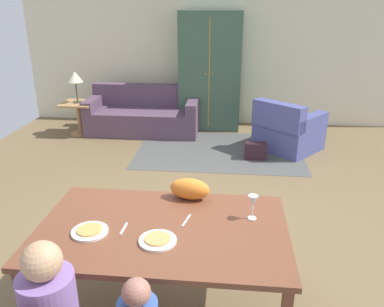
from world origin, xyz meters
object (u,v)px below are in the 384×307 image
(dining_table, at_px, (163,235))
(plate_near_man, at_px, (90,232))
(armchair, at_px, (287,131))
(armoire, at_px, (210,72))
(cat, at_px, (190,189))
(side_table, at_px, (79,114))
(wine_glass, at_px, (253,202))
(handbag, at_px, (255,151))
(plate_near_child, at_px, (158,241))
(table_lamp, at_px, (75,78))
(couch, at_px, (144,116))

(dining_table, bearing_deg, plate_near_man, -165.98)
(armchair, distance_m, armoire, 1.85)
(cat, height_order, side_table, cat)
(dining_table, xyz_separation_m, wine_glass, (0.63, 0.18, 0.20))
(plate_near_man, height_order, handbag, plate_near_man)
(plate_near_child, distance_m, table_lamp, 4.87)
(wine_glass, xyz_separation_m, armoire, (-0.57, 4.61, 0.16))
(side_table, relative_size, handbag, 1.81)
(plate_near_man, height_order, couch, couch)
(plate_near_child, bearing_deg, couch, 103.70)
(plate_near_child, xyz_separation_m, armchair, (1.36, 3.88, -0.45))
(couch, relative_size, handbag, 6.18)
(dining_table, relative_size, armchair, 1.45)
(plate_near_man, distance_m, couch, 4.59)
(cat, relative_size, table_lamp, 0.59)
(plate_near_man, xyz_separation_m, table_lamp, (-1.75, 4.26, 0.24))
(plate_near_child, distance_m, wine_glass, 0.74)
(couch, relative_size, armchair, 1.64)
(cat, height_order, armchair, cat)
(armoire, distance_m, table_lamp, 2.37)
(handbag, bearing_deg, side_table, 163.67)
(plate_near_man, relative_size, table_lamp, 0.46)
(side_table, bearing_deg, plate_near_man, -67.71)
(wine_glass, distance_m, side_table, 4.91)
(armoire, xyz_separation_m, handbag, (0.79, -1.55, -0.92))
(armoire, bearing_deg, armchair, -39.88)
(plate_near_child, height_order, armoire, armoire)
(wine_glass, bearing_deg, cat, 151.27)
(side_table, bearing_deg, couch, 13.11)
(couch, xyz_separation_m, side_table, (-1.11, -0.26, 0.08))
(plate_near_child, relative_size, wine_glass, 1.34)
(plate_near_child, bearing_deg, cat, 76.45)
(plate_near_man, xyz_separation_m, handbag, (1.32, 3.36, -0.64))
(table_lamp, bearing_deg, armchair, -7.01)
(plate_near_man, xyz_separation_m, wine_glass, (1.11, 0.30, 0.12))
(side_table, bearing_deg, armchair, -7.01)
(armoire, bearing_deg, couch, -161.65)
(plate_near_child, distance_m, cat, 0.64)
(couch, relative_size, side_table, 3.41)
(table_lamp, bearing_deg, cat, -57.26)
(plate_near_child, bearing_deg, dining_table, 90.00)
(plate_near_child, distance_m, side_table, 4.88)
(armchair, bearing_deg, plate_near_man, -115.73)
(dining_table, distance_m, side_table, 4.71)
(wine_glass, distance_m, cat, 0.55)
(plate_near_man, relative_size, armchair, 0.21)
(plate_near_child, relative_size, table_lamp, 0.46)
(cat, relative_size, side_table, 0.55)
(wine_glass, xyz_separation_m, table_lamp, (-2.86, 3.96, 0.12))
(wine_glass, relative_size, side_table, 0.32)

